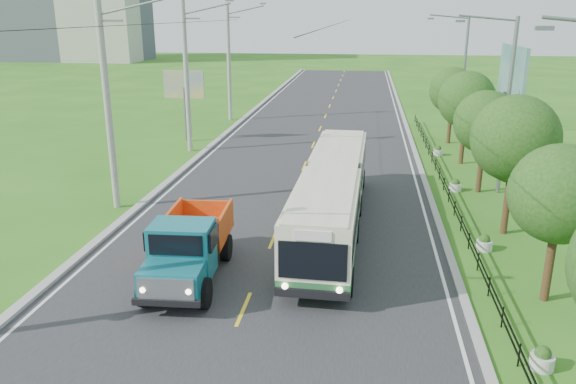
% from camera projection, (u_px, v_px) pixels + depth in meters
% --- Properties ---
extents(ground, '(240.00, 240.00, 0.00)m').
position_uv_depth(ground, '(244.00, 309.00, 18.10)').
color(ground, '#2C6518').
rests_on(ground, ground).
extents(road, '(14.00, 120.00, 0.02)m').
position_uv_depth(road, '(308.00, 158.00, 36.98)').
color(road, '#28282B').
rests_on(road, ground).
extents(curb_left, '(0.40, 120.00, 0.15)m').
position_uv_depth(curb_left, '(202.00, 154.00, 37.89)').
color(curb_left, '#9E9E99').
rests_on(curb_left, ground).
extents(curb_right, '(0.30, 120.00, 0.10)m').
position_uv_depth(curb_right, '(418.00, 161.00, 36.04)').
color(curb_right, '#9E9E99').
rests_on(curb_right, ground).
extents(edge_line_left, '(0.12, 120.00, 0.00)m').
position_uv_depth(edge_line_left, '(210.00, 155.00, 37.84)').
color(edge_line_left, silver).
rests_on(edge_line_left, road).
extents(edge_line_right, '(0.12, 120.00, 0.00)m').
position_uv_depth(edge_line_right, '(410.00, 161.00, 36.11)').
color(edge_line_right, silver).
rests_on(edge_line_right, road).
extents(centre_dash, '(0.12, 2.20, 0.00)m').
position_uv_depth(centre_dash, '(244.00, 309.00, 18.10)').
color(centre_dash, yellow).
rests_on(centre_dash, road).
extents(railing_right, '(0.04, 40.00, 0.60)m').
position_uv_depth(railing_right, '(444.00, 185.00, 30.19)').
color(railing_right, black).
rests_on(railing_right, ground).
extents(pole_near, '(3.51, 0.32, 10.00)m').
position_uv_depth(pole_near, '(108.00, 104.00, 26.12)').
color(pole_near, gray).
rests_on(pole_near, ground).
extents(pole_mid, '(3.51, 0.32, 10.00)m').
position_uv_depth(pole_mid, '(187.00, 76.00, 37.45)').
color(pole_mid, gray).
rests_on(pole_mid, ground).
extents(pole_far, '(3.51, 0.32, 10.00)m').
position_uv_depth(pole_far, '(229.00, 62.00, 48.78)').
color(pole_far, gray).
rests_on(pole_far, ground).
extents(tree_second, '(3.18, 3.26, 5.30)m').
position_uv_depth(tree_second, '(560.00, 198.00, 17.77)').
color(tree_second, '#382314').
rests_on(tree_second, ground).
extents(tree_third, '(3.60, 3.62, 6.00)m').
position_uv_depth(tree_third, '(515.00, 143.00, 23.30)').
color(tree_third, '#382314').
rests_on(tree_third, ground).
extents(tree_fourth, '(3.24, 3.31, 5.40)m').
position_uv_depth(tree_fourth, '(486.00, 125.00, 29.08)').
color(tree_fourth, '#382314').
rests_on(tree_fourth, ground).
extents(tree_fifth, '(3.48, 3.52, 5.80)m').
position_uv_depth(tree_fifth, '(467.00, 103.00, 34.66)').
color(tree_fifth, '#382314').
rests_on(tree_fifth, ground).
extents(tree_back, '(3.30, 3.36, 5.50)m').
position_uv_depth(tree_back, '(453.00, 93.00, 40.39)').
color(tree_back, '#382314').
rests_on(tree_back, ground).
extents(streetlight_mid, '(3.02, 0.20, 9.07)m').
position_uv_depth(streetlight_mid, '(505.00, 100.00, 28.45)').
color(streetlight_mid, slate).
rests_on(streetlight_mid, ground).
extents(streetlight_far, '(3.02, 0.20, 9.07)m').
position_uv_depth(streetlight_far, '(462.00, 73.00, 41.66)').
color(streetlight_far, slate).
rests_on(streetlight_far, ground).
extents(planter_front, '(0.64, 0.64, 0.67)m').
position_uv_depth(planter_front, '(542.00, 359.00, 15.01)').
color(planter_front, silver).
rests_on(planter_front, ground).
extents(planter_near, '(0.64, 0.64, 0.67)m').
position_uv_depth(planter_near, '(484.00, 243.00, 22.56)').
color(planter_near, silver).
rests_on(planter_near, ground).
extents(planter_mid, '(0.64, 0.64, 0.67)m').
position_uv_depth(planter_mid, '(455.00, 186.00, 30.11)').
color(planter_mid, silver).
rests_on(planter_mid, ground).
extents(planter_far, '(0.64, 0.64, 0.67)m').
position_uv_depth(planter_far, '(438.00, 151.00, 37.66)').
color(planter_far, silver).
rests_on(planter_far, ground).
extents(billboard_left, '(3.00, 0.20, 5.20)m').
position_uv_depth(billboard_left, '(184.00, 89.00, 40.81)').
color(billboard_left, slate).
rests_on(billboard_left, ground).
extents(billboard_right, '(0.24, 6.00, 7.30)m').
position_uv_depth(billboard_right, '(512.00, 79.00, 33.76)').
color(billboard_right, slate).
rests_on(billboard_right, ground).
extents(bus, '(2.78, 14.96, 2.88)m').
position_uv_depth(bus, '(333.00, 191.00, 24.37)').
color(bus, '#286535').
rests_on(bus, ground).
extents(dump_truck, '(2.54, 5.89, 2.43)m').
position_uv_depth(dump_truck, '(189.00, 243.00, 19.77)').
color(dump_truck, '#136B77').
rests_on(dump_truck, ground).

